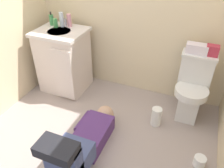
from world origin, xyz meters
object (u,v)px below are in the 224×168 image
(person_plumber, at_px, (83,141))
(bottle_pink, at_px, (69,21))
(toilet, at_px, (192,88))
(faucet, at_px, (66,23))
(soap_dispenser, at_px, (52,20))
(tissue_box, at_px, (197,48))
(toilet_paper_roll, at_px, (200,161))
(paper_towel_roll, at_px, (156,116))
(toiletry_bag, at_px, (212,51))
(vanity_cabinet, at_px, (64,60))
(bottle_clear, at_px, (62,20))
(bottle_green, at_px, (55,23))

(person_plumber, height_order, bottle_pink, bottle_pink)
(toilet, xyz_separation_m, bottle_pink, (-1.57, 0.09, 0.53))
(faucet, relative_size, soap_dispenser, 0.60)
(tissue_box, relative_size, toilet_paper_roll, 2.00)
(paper_towel_roll, relative_size, toilet_paper_roll, 1.99)
(toiletry_bag, relative_size, paper_towel_roll, 0.57)
(toiletry_bag, distance_m, bottle_pink, 1.67)
(person_plumber, relative_size, bottle_pink, 6.75)
(person_plumber, xyz_separation_m, soap_dispenser, (-0.95, 1.05, 0.71))
(toiletry_bag, bearing_deg, tissue_box, 180.00)
(soap_dispenser, bearing_deg, toiletry_bag, 0.93)
(paper_towel_roll, bearing_deg, vanity_cabinet, 169.08)
(toilet_paper_roll, bearing_deg, faucet, 156.82)
(soap_dispenser, bearing_deg, bottle_clear, -0.02)
(toilet, xyz_separation_m, bottle_clear, (-1.65, 0.06, 0.54))
(person_plumber, height_order, toilet_paper_roll, person_plumber)
(bottle_green, relative_size, toilet_paper_roll, 0.98)
(bottle_green, relative_size, bottle_pink, 0.68)
(person_plumber, bearing_deg, faucet, 125.35)
(vanity_cabinet, xyz_separation_m, toiletry_bag, (1.72, 0.16, 0.39))
(faucet, xyz_separation_m, bottle_clear, (-0.04, -0.02, 0.04))
(toilet, bearing_deg, faucet, 177.18)
(tissue_box, relative_size, bottle_clear, 1.24)
(bottle_green, bearing_deg, bottle_pink, 28.98)
(person_plumber, relative_size, paper_towel_roll, 4.86)
(toilet, bearing_deg, bottle_pink, 176.71)
(faucet, bearing_deg, person_plumber, -54.65)
(vanity_cabinet, relative_size, tissue_box, 3.73)
(bottle_green, bearing_deg, paper_towel_roll, -13.04)
(vanity_cabinet, xyz_separation_m, faucet, (-0.00, 0.15, 0.45))
(toilet, relative_size, person_plumber, 0.70)
(tissue_box, bearing_deg, person_plumber, -126.62)
(faucet, bearing_deg, vanity_cabinet, -88.69)
(toilet, distance_m, toilet_paper_roll, 0.79)
(tissue_box, xyz_separation_m, paper_towel_roll, (-0.25, -0.41, -0.69))
(toilet, bearing_deg, tissue_box, 116.43)
(toilet, xyz_separation_m, person_plumber, (-0.85, -0.99, -0.19))
(vanity_cabinet, height_order, soap_dispenser, soap_dispenser)
(toilet, bearing_deg, paper_towel_roll, -133.20)
(faucet, relative_size, person_plumber, 0.09)
(paper_towel_roll, bearing_deg, bottle_clear, 164.36)
(bottle_green, xyz_separation_m, toilet_paper_roll, (1.92, -0.71, -0.82))
(faucet, height_order, person_plumber, faucet)
(tissue_box, relative_size, toiletry_bag, 1.77)
(soap_dispenser, distance_m, bottle_green, 0.10)
(bottle_pink, bearing_deg, toilet_paper_roll, -24.02)
(faucet, bearing_deg, bottle_green, -144.66)
(faucet, xyz_separation_m, tissue_box, (1.57, 0.01, -0.07))
(faucet, bearing_deg, bottle_pink, 12.61)
(soap_dispenser, bearing_deg, paper_towel_roll, -14.14)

